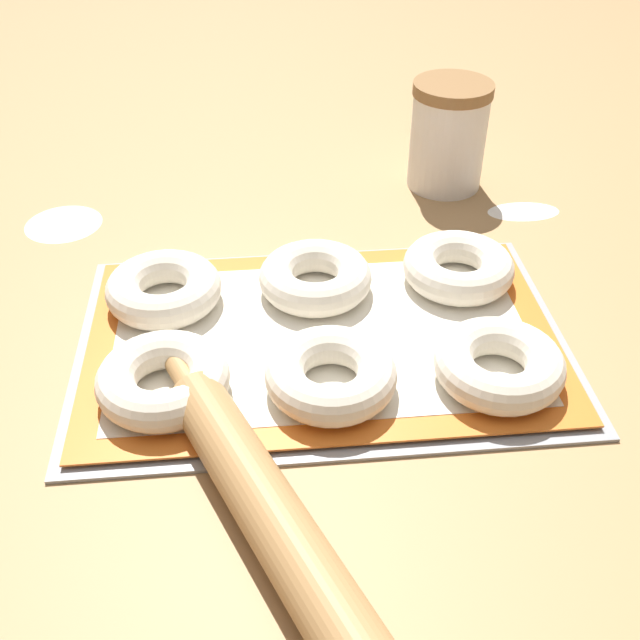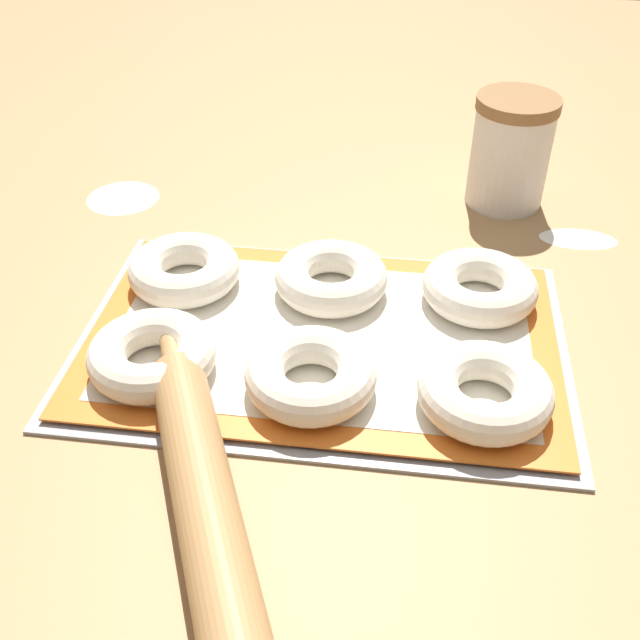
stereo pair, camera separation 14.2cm
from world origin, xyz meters
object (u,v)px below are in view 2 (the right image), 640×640
object	(u,v)px
bagel_back_center	(330,277)
bagel_back_right	(480,287)
rolling_pin	(207,511)
bagel_back_left	(184,269)
flour_canister	(510,151)
baking_tray	(320,340)
bagel_front_center	(314,375)
bagel_front_right	(485,391)
bagel_front_left	(152,354)

from	to	relation	value
bagel_back_center	bagel_back_right	xyz separation A→B (m)	(0.17, 0.00, 0.00)
bagel_back_right	rolling_pin	bearing A→B (deg)	-124.11
bagel_back_left	flour_canister	bearing A→B (deg)	35.20
baking_tray	bagel_front_center	bearing A→B (deg)	-86.54
bagel_back_left	bagel_back_right	bearing A→B (deg)	1.73
bagel_front_right	bagel_back_center	distance (m)	0.24
bagel_front_left	rolling_pin	size ratio (longest dim) A/B	0.31
baking_tray	bagel_front_center	size ratio (longest dim) A/B	4.05
bagel_front_left	bagel_back_center	distance (m)	0.22
bagel_front_right	bagel_back_right	world-z (taller)	same
bagel_front_center	bagel_front_left	bearing A→B (deg)	177.17
bagel_back_center	flour_canister	xyz separation A→B (m)	(0.21, 0.26, 0.04)
baking_tray	rolling_pin	xyz separation A→B (m)	(-0.06, -0.25, 0.02)
bagel_front_right	bagel_back_center	xyz separation A→B (m)	(-0.17, 0.17, 0.00)
bagel_front_left	flour_canister	distance (m)	0.56
bagel_back_left	rolling_pin	xyz separation A→B (m)	(0.11, -0.33, -0.00)
bagel_back_left	bagel_back_center	size ratio (longest dim) A/B	1.00
bagel_front_center	flour_canister	size ratio (longest dim) A/B	0.86
bagel_front_right	bagel_back_right	size ratio (longest dim) A/B	1.00
baking_tray	bagel_front_right	distance (m)	0.19
bagel_back_right	bagel_front_left	bearing A→B (deg)	-153.91
bagel_front_right	bagel_front_left	bearing A→B (deg)	178.32
bagel_front_left	rolling_pin	bearing A→B (deg)	-60.11
baking_tray	bagel_front_left	distance (m)	0.18
rolling_pin	bagel_front_center	bearing A→B (deg)	69.28
bagel_back_center	flour_canister	bearing A→B (deg)	51.08
flour_canister	rolling_pin	xyz separation A→B (m)	(-0.27, -0.60, -0.05)
bagel_back_left	rolling_pin	size ratio (longest dim) A/B	0.31
bagel_front_right	bagel_back_left	bearing A→B (deg)	154.56
bagel_back_right	flour_canister	bearing A→B (deg)	80.41
bagel_back_center	baking_tray	bearing A→B (deg)	-90.73
bagel_front_center	bagel_back_left	bearing A→B (deg)	137.55
baking_tray	rolling_pin	world-z (taller)	rolling_pin
bagel_front_right	baking_tray	bearing A→B (deg)	152.71
flour_canister	bagel_back_right	bearing A→B (deg)	-99.59
bagel_front_right	flour_canister	size ratio (longest dim) A/B	0.86
bagel_back_left	baking_tray	bearing A→B (deg)	-23.52
bagel_front_right	flour_canister	bearing A→B (deg)	84.05
bagel_front_left	bagel_front_right	bearing A→B (deg)	-1.68
bagel_back_right	flour_canister	xyz separation A→B (m)	(0.04, 0.26, 0.04)
bagel_front_center	bagel_back_left	xyz separation A→B (m)	(-0.17, 0.16, 0.00)
bagel_front_left	bagel_back_center	bearing A→B (deg)	44.44
bagel_front_left	bagel_front_center	world-z (taller)	same
bagel_front_right	bagel_back_center	world-z (taller)	same
baking_tray	bagel_front_left	xyz separation A→B (m)	(-0.16, -0.08, 0.03)
baking_tray	bagel_front_right	size ratio (longest dim) A/B	4.05
rolling_pin	bagel_back_center	bearing A→B (deg)	79.91
bagel_front_right	flour_canister	distance (m)	0.43
baking_tray	rolling_pin	distance (m)	0.26
bagel_front_right	flour_canister	xyz separation A→B (m)	(0.04, 0.43, 0.04)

